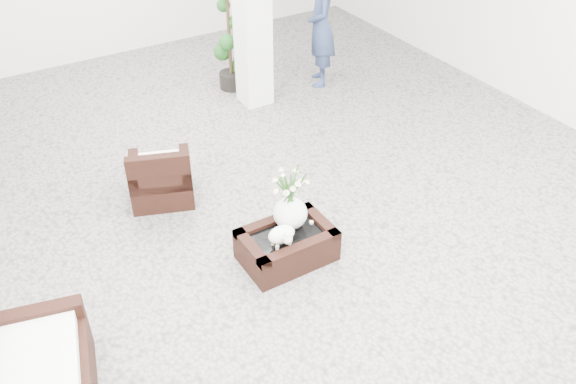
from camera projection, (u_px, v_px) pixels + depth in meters
ground at (283, 234)px, 6.50m from camera, size 11.00×11.00×0.00m
coffee_table at (287, 246)px, 6.11m from camera, size 0.90×0.60×0.31m
sheep_figurine at (281, 236)px, 5.84m from camera, size 0.28×0.23×0.21m
planter_narcissus at (290, 193)px, 5.89m from camera, size 0.44×0.44×0.80m
tealight at (311, 222)px, 6.15m from camera, size 0.04×0.04×0.03m
armchair at (160, 170)px, 6.83m from camera, size 0.86×0.84×0.72m
topiary at (229, 39)px, 8.83m from camera, size 0.41×0.41×1.52m
shopper at (321, 27)px, 8.90m from camera, size 0.68×0.77×1.77m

